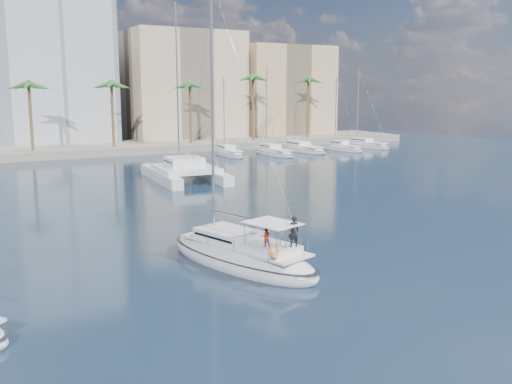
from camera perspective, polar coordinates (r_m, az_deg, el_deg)
ground at (r=34.98m, az=1.77°, el=-5.94°), size 160.00×160.00×0.00m
quay at (r=91.99m, az=-17.96°, el=4.01°), size 120.00×14.00×1.20m
building_beige at (r=106.37m, az=-7.32°, el=10.26°), size 20.00×14.00×20.00m
building_tan_right at (r=113.53m, az=2.64°, el=9.81°), size 18.00×12.00×18.00m
palm_centre at (r=87.61m, az=-17.80°, el=10.08°), size 3.60×3.60×12.30m
palm_right at (r=99.97m, az=2.00°, el=10.50°), size 3.60×3.60×12.30m
main_sloop at (r=32.23m, az=-1.49°, el=-6.40°), size 6.46×11.63×16.47m
catamaran at (r=62.64m, az=-7.12°, el=2.27°), size 7.60×13.59×18.97m
seagull at (r=37.09m, az=2.28°, el=-3.34°), size 1.12×0.48×0.21m
moored_yacht_a at (r=85.06m, az=-2.72°, el=3.62°), size 3.37×9.52×11.90m
moored_yacht_b at (r=86.37m, az=1.75°, el=3.72°), size 3.32×10.83×13.72m
moored_yacht_c at (r=91.48m, az=4.63°, el=4.06°), size 3.98×12.33×15.54m
moored_yacht_d at (r=93.61m, az=8.64°, el=4.11°), size 3.52×9.55×11.90m
moored_yacht_e at (r=99.20m, az=10.94°, el=4.38°), size 4.61×11.11×13.72m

